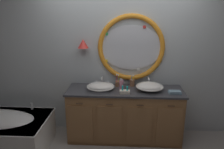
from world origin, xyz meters
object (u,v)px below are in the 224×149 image
object	(u,v)px
sink_basin_left	(101,86)
toothbrush_holder_left	(118,83)
toothbrush_holder_right	(132,82)
toiletry_basket	(125,92)
folded_hand_towel	(175,92)
soap_dispenser	(121,84)
sink_basin_right	(150,87)

from	to	relation	value
sink_basin_left	toothbrush_holder_left	world-z (taller)	toothbrush_holder_left
toothbrush_holder_right	toiletry_basket	distance (m)	0.37
folded_hand_towel	soap_dispenser	bearing A→B (deg)	169.97
toothbrush_holder_left	toothbrush_holder_right	world-z (taller)	toothbrush_holder_left
sink_basin_right	toiletry_basket	world-z (taller)	sink_basin_right
toothbrush_holder_left	folded_hand_towel	xyz separation A→B (m)	(0.86, -0.26, -0.03)
sink_basin_left	toiletry_basket	xyz separation A→B (m)	(0.37, -0.14, -0.02)
folded_hand_towel	toiletry_basket	bearing A→B (deg)	-176.05
toothbrush_holder_right	folded_hand_towel	size ratio (longest dim) A/B	1.05
sink_basin_left	toothbrush_holder_right	bearing A→B (deg)	22.78
sink_basin_right	toothbrush_holder_right	bearing A→B (deg)	141.28
toothbrush_holder_left	soap_dispenser	bearing A→B (deg)	-63.18
sink_basin_left	toothbrush_holder_left	bearing A→B (deg)	34.67
sink_basin_right	soap_dispenser	size ratio (longest dim) A/B	2.39
toiletry_basket	folded_hand_towel	bearing A→B (deg)	3.95
toothbrush_holder_right	soap_dispenser	world-z (taller)	toothbrush_holder_right
folded_hand_towel	toothbrush_holder_right	bearing A→B (deg)	154.71
sink_basin_right	folded_hand_towel	xyz separation A→B (m)	(0.36, -0.09, -0.05)
sink_basin_left	folded_hand_towel	world-z (taller)	sink_basin_left
toothbrush_holder_right	toiletry_basket	size ratio (longest dim) A/B	1.26
sink_basin_right	toiletry_basket	xyz separation A→B (m)	(-0.38, -0.14, -0.04)
sink_basin_left	folded_hand_towel	distance (m)	1.12
sink_basin_right	toothbrush_holder_right	distance (m)	0.33
sink_basin_left	toiletry_basket	world-z (taller)	toiletry_basket
soap_dispenser	folded_hand_towel	size ratio (longest dim) A/B	0.95
sink_basin_left	toiletry_basket	size ratio (longest dim) A/B	2.77
sink_basin_right	toiletry_basket	distance (m)	0.40
toothbrush_holder_left	toiletry_basket	world-z (taller)	toothbrush_holder_left
toiletry_basket	toothbrush_holder_left	bearing A→B (deg)	110.47
toothbrush_holder_left	folded_hand_towel	size ratio (longest dim) A/B	1.18
sink_basin_right	folded_hand_towel	size ratio (longest dim) A/B	2.27
sink_basin_left	toothbrush_holder_left	xyz separation A→B (m)	(0.26, 0.18, -0.00)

